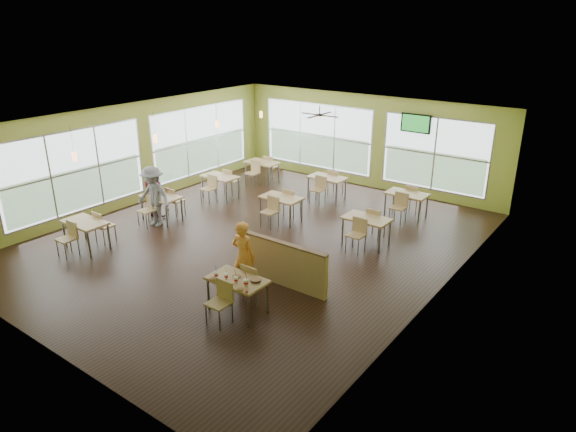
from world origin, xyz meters
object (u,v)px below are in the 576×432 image
Objects in this scene: half_wall_divider at (281,263)px; food_basket at (256,280)px; main_table at (237,284)px; man_plaid at (244,256)px.

half_wall_divider reaches higher than food_basket.
food_basket is (0.37, 0.14, 0.15)m from main_table.
half_wall_divider is at bearing 90.00° from main_table.
half_wall_divider reaches higher than main_table.
main_table is at bearing 120.20° from man_plaid.
man_plaid reaches higher than food_basket.
half_wall_divider is (0.00, 1.45, -0.11)m from main_table.
man_plaid is at bearing 122.50° from main_table.
man_plaid is at bearing -125.42° from half_wall_divider.
food_basket is (0.37, -1.31, 0.26)m from half_wall_divider.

